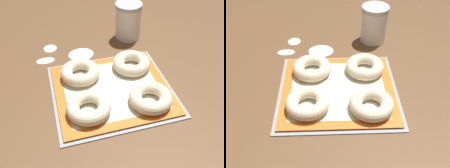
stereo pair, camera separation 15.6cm
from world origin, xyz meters
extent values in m
plane|color=brown|center=(0.00, 0.00, 0.00)|extent=(2.80, 2.80, 0.00)
cube|color=#93969B|center=(-0.02, 0.01, 0.00)|extent=(0.40, 0.37, 0.01)
cube|color=orange|center=(-0.02, 0.01, 0.01)|extent=(0.38, 0.35, 0.00)
cube|color=beige|center=(-0.02, 0.01, 0.01)|extent=(0.31, 0.28, 0.00)
torus|color=beige|center=(-0.11, -0.07, 0.03)|extent=(0.14, 0.14, 0.04)
torus|color=beige|center=(0.08, -0.08, 0.03)|extent=(0.14, 0.14, 0.04)
torus|color=beige|center=(-0.11, 0.10, 0.03)|extent=(0.14, 0.14, 0.04)
torus|color=beige|center=(0.08, 0.11, 0.03)|extent=(0.14, 0.14, 0.04)
cylinder|color=white|center=(0.15, 0.33, 0.07)|extent=(0.11, 0.11, 0.14)
cylinder|color=#B2B2B7|center=(0.15, 0.33, 0.15)|extent=(0.11, 0.11, 0.02)
ellipsoid|color=white|center=(-0.08, 0.26, 0.00)|extent=(0.10, 0.09, 0.00)
ellipsoid|color=white|center=(-0.19, 0.33, 0.00)|extent=(0.05, 0.06, 0.00)
ellipsoid|color=white|center=(-0.22, 0.25, 0.00)|extent=(0.07, 0.04, 0.00)
camera|label=1|loc=(-0.19, -0.61, 0.61)|focal=42.00mm
camera|label=2|loc=(-0.04, -0.64, 0.61)|focal=42.00mm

